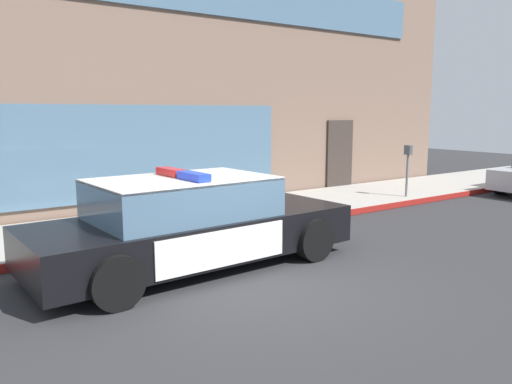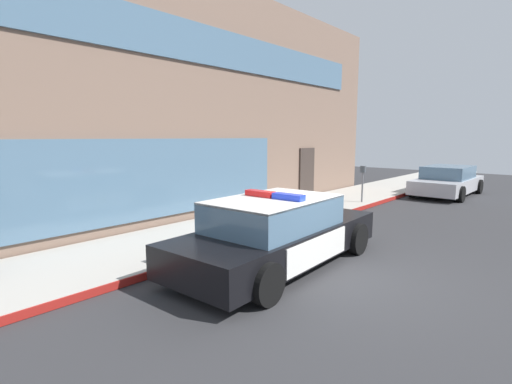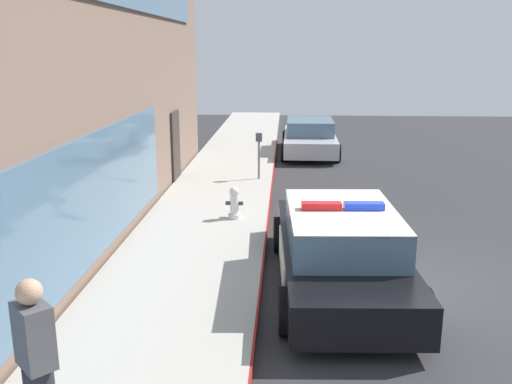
# 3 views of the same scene
# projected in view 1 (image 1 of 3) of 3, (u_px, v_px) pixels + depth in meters

# --- Properties ---
(ground) EXTENTS (48.00, 48.00, 0.00)m
(ground) POSITION_uv_depth(u_px,v_px,m) (258.00, 282.00, 6.97)
(ground) COLOR #303033
(sidewalk) EXTENTS (48.00, 2.77, 0.15)m
(sidewalk) POSITION_uv_depth(u_px,v_px,m) (147.00, 226.00, 10.08)
(sidewalk) COLOR #B2ADA3
(sidewalk) RESTS_ON ground
(curb_red_paint) EXTENTS (28.80, 0.04, 0.14)m
(curb_red_paint) POSITION_uv_depth(u_px,v_px,m) (178.00, 240.00, 8.95)
(curb_red_paint) COLOR maroon
(curb_red_paint) RESTS_ON ground
(storefront_building) EXTENTS (21.47, 8.82, 7.17)m
(storefront_building) POSITION_uv_depth(u_px,v_px,m) (71.00, 68.00, 14.35)
(storefront_building) COLOR #7A6051
(storefront_building) RESTS_ON ground
(police_cruiser) EXTENTS (5.03, 2.25, 1.49)m
(police_cruiser) POSITION_uv_depth(u_px,v_px,m) (191.00, 223.00, 7.58)
(police_cruiser) COLOR black
(police_cruiser) RESTS_ON ground
(fire_hydrant) EXTENTS (0.34, 0.39, 0.73)m
(fire_hydrant) POSITION_uv_depth(u_px,v_px,m) (279.00, 196.00, 11.11)
(fire_hydrant) COLOR silver
(fire_hydrant) RESTS_ON sidewalk
(parking_meter) EXTENTS (0.12, 0.18, 1.34)m
(parking_meter) POSITION_uv_depth(u_px,v_px,m) (408.00, 161.00, 12.97)
(parking_meter) COLOR slate
(parking_meter) RESTS_ON sidewalk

